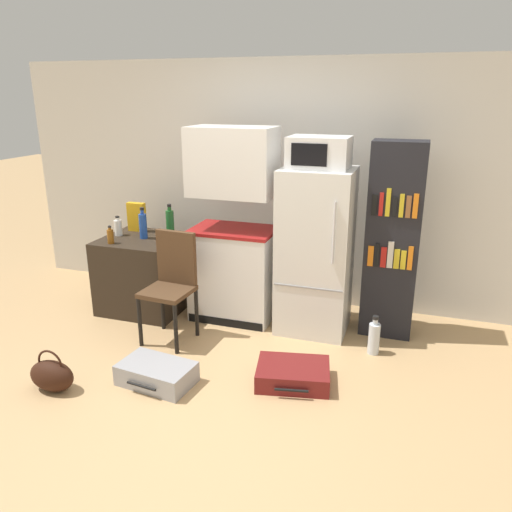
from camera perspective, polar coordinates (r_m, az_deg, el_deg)
The scene contains 17 objects.
ground_plane at distance 3.90m, azimuth -5.07°, elevation -15.23°, with size 24.00×24.00×0.00m, color tan.
wall_back at distance 5.18m, azimuth 5.44°, elevation 8.03°, with size 6.40×0.10×2.47m.
side_table at distance 5.24m, azimuth -12.57°, elevation -1.94°, with size 0.80×0.74×0.75m.
kitchen_hutch at distance 4.78m, azimuth -2.58°, elevation 2.57°, with size 0.80×0.55×1.85m.
refrigerator at distance 4.58m, azimuth 6.81°, elevation 0.48°, with size 0.64×0.60×1.52m.
microwave at distance 4.39m, azimuth 7.24°, elevation 11.67°, with size 0.52×0.40×0.27m.
bookshelf at distance 4.60m, azimuth 15.32°, elevation 1.62°, with size 0.46×0.32×1.76m.
bottle_milk_white at distance 5.26m, azimuth -15.47°, elevation 3.19°, with size 0.08×0.08×0.20m.
bottle_amber_beer at distance 4.99m, azimuth -16.30°, elevation 2.20°, with size 0.06×0.06×0.17m.
bottle_blue_soda at distance 5.08m, azimuth -12.79°, elevation 3.43°, with size 0.08×0.08×0.31m.
bottle_green_tall at distance 5.20m, azimuth -9.80°, elevation 3.94°, with size 0.08×0.08×0.31m.
cereal_box at distance 5.37m, azimuth -13.48°, elevation 4.36°, with size 0.19×0.07×0.30m.
chair at distance 4.50m, azimuth -9.55°, elevation -2.42°, with size 0.43×0.43×0.98m.
suitcase_large_flat at distance 3.97m, azimuth 4.25°, elevation -13.31°, with size 0.62×0.51×0.14m.
suitcase_small_flat at distance 4.02m, azimuth -11.28°, elevation -13.04°, with size 0.60×0.42×0.16m.
handbag at distance 4.14m, azimuth -22.30°, elevation -12.50°, with size 0.36×0.20×0.33m.
water_bottle_front at distance 4.43m, azimuth 13.33°, elevation -9.07°, with size 0.10×0.10×0.35m.
Camera 1 is at (1.33, -2.97, 2.14)m, focal length 35.00 mm.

